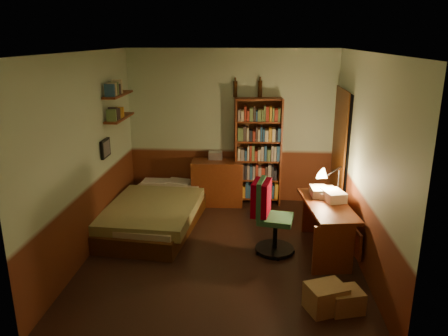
# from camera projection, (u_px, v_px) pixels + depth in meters

# --- Properties ---
(floor) EXTENTS (3.50, 4.00, 0.02)m
(floor) POSITION_uv_depth(u_px,v_px,m) (223.00, 252.00, 5.87)
(floor) COLOR black
(floor) RESTS_ON ground
(ceiling) EXTENTS (3.50, 4.00, 0.02)m
(ceiling) POSITION_uv_depth(u_px,v_px,m) (222.00, 51.00, 5.12)
(ceiling) COLOR silver
(ceiling) RESTS_ON wall_back
(wall_back) EXTENTS (3.50, 0.02, 2.60)m
(wall_back) POSITION_uv_depth(u_px,v_px,m) (231.00, 127.00, 7.42)
(wall_back) COLOR #9AAE8B
(wall_back) RESTS_ON ground
(wall_left) EXTENTS (0.02, 4.00, 2.60)m
(wall_left) POSITION_uv_depth(u_px,v_px,m) (86.00, 156.00, 5.62)
(wall_left) COLOR #9AAE8B
(wall_left) RESTS_ON ground
(wall_right) EXTENTS (0.02, 4.00, 2.60)m
(wall_right) POSITION_uv_depth(u_px,v_px,m) (365.00, 161.00, 5.37)
(wall_right) COLOR #9AAE8B
(wall_right) RESTS_ON ground
(wall_front) EXTENTS (3.50, 0.02, 2.60)m
(wall_front) POSITION_uv_depth(u_px,v_px,m) (204.00, 224.00, 3.58)
(wall_front) COLOR #9AAE8B
(wall_front) RESTS_ON ground
(doorway) EXTENTS (0.06, 0.90, 2.00)m
(doorway) POSITION_uv_depth(u_px,v_px,m) (340.00, 157.00, 6.70)
(doorway) COLOR black
(doorway) RESTS_ON ground
(door_trim) EXTENTS (0.02, 0.98, 2.08)m
(door_trim) POSITION_uv_depth(u_px,v_px,m) (338.00, 157.00, 6.71)
(door_trim) COLOR #3B1E09
(door_trim) RESTS_ON ground
(bed) EXTENTS (1.45, 2.38, 0.67)m
(bed) POSITION_uv_depth(u_px,v_px,m) (155.00, 203.00, 6.66)
(bed) COLOR #80914F
(bed) RESTS_ON ground
(dresser) EXTENTS (0.87, 0.45, 0.77)m
(dresser) POSITION_uv_depth(u_px,v_px,m) (218.00, 182.00, 7.46)
(dresser) COLOR #58240F
(dresser) RESTS_ON ground
(mini_stereo) EXTENTS (0.24, 0.19, 0.13)m
(mini_stereo) POSITION_uv_depth(u_px,v_px,m) (215.00, 155.00, 7.45)
(mini_stereo) COLOR #B2B2B7
(mini_stereo) RESTS_ON dresser
(bookshelf) EXTENTS (0.81, 0.35, 1.82)m
(bookshelf) POSITION_uv_depth(u_px,v_px,m) (258.00, 152.00, 7.34)
(bookshelf) COLOR #58240F
(bookshelf) RESTS_ON ground
(bottle_left) EXTENTS (0.08, 0.08, 0.26)m
(bottle_left) POSITION_uv_depth(u_px,v_px,m) (235.00, 89.00, 7.18)
(bottle_left) COLOR black
(bottle_left) RESTS_ON bookshelf
(bottle_right) EXTENTS (0.08, 0.08, 0.27)m
(bottle_right) POSITION_uv_depth(u_px,v_px,m) (260.00, 89.00, 7.15)
(bottle_right) COLOR black
(bottle_right) RESTS_ON bookshelf
(desk) EXTENTS (0.68, 1.32, 0.67)m
(desk) POSITION_uv_depth(u_px,v_px,m) (326.00, 228.00, 5.80)
(desk) COLOR #58240F
(desk) RESTS_ON ground
(paper_stack) EXTENTS (0.33, 0.39, 0.13)m
(paper_stack) POSITION_uv_depth(u_px,v_px,m) (334.00, 196.00, 5.82)
(paper_stack) COLOR silver
(paper_stack) RESTS_ON desk
(desk_lamp) EXTENTS (0.23, 0.23, 0.64)m
(desk_lamp) POSITION_uv_depth(u_px,v_px,m) (339.00, 173.00, 5.95)
(desk_lamp) COLOR black
(desk_lamp) RESTS_ON desk
(office_chair) EXTENTS (0.61, 0.56, 1.07)m
(office_chair) POSITION_uv_depth(u_px,v_px,m) (276.00, 215.00, 5.72)
(office_chair) COLOR #2C5E3A
(office_chair) RESTS_ON ground
(red_jacket) EXTENTS (0.35, 0.44, 0.46)m
(red_jacket) POSITION_uv_depth(u_px,v_px,m) (285.00, 160.00, 5.44)
(red_jacket) COLOR maroon
(red_jacket) RESTS_ON office_chair
(wall_shelf_lower) EXTENTS (0.20, 0.90, 0.03)m
(wall_shelf_lower) POSITION_uv_depth(u_px,v_px,m) (120.00, 118.00, 6.57)
(wall_shelf_lower) COLOR #58240F
(wall_shelf_lower) RESTS_ON wall_left
(wall_shelf_upper) EXTENTS (0.20, 0.90, 0.03)m
(wall_shelf_upper) POSITION_uv_depth(u_px,v_px,m) (118.00, 95.00, 6.47)
(wall_shelf_upper) COLOR #58240F
(wall_shelf_upper) RESTS_ON wall_left
(framed_picture) EXTENTS (0.04, 0.32, 0.26)m
(framed_picture) POSITION_uv_depth(u_px,v_px,m) (105.00, 148.00, 6.20)
(framed_picture) COLOR black
(framed_picture) RESTS_ON wall_left
(cardboard_box_a) EXTENTS (0.48, 0.44, 0.29)m
(cardboard_box_a) POSITION_uv_depth(u_px,v_px,m) (326.00, 298.00, 4.57)
(cardboard_box_a) COLOR #93774B
(cardboard_box_a) RESTS_ON ground
(cardboard_box_b) EXTENTS (0.40, 0.36, 0.24)m
(cardboard_box_b) POSITION_uv_depth(u_px,v_px,m) (345.00, 300.00, 4.58)
(cardboard_box_b) COLOR #93774B
(cardboard_box_b) RESTS_ON ground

